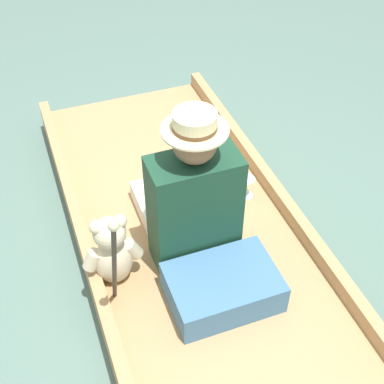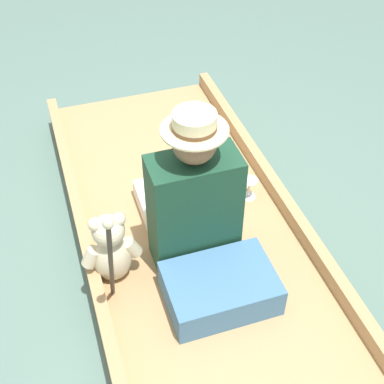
# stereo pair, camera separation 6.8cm
# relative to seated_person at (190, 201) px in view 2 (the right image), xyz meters

# --- Properties ---
(ground_plane) EXTENTS (16.00, 16.00, 0.00)m
(ground_plane) POSITION_rel_seated_person_xyz_m (0.03, 0.18, -0.47)
(ground_plane) COLOR slate
(punt_boat) EXTENTS (1.16, 2.60, 0.24)m
(punt_boat) POSITION_rel_seated_person_xyz_m (0.03, 0.18, -0.39)
(punt_boat) COLOR tan
(punt_boat) RESTS_ON ground_plane
(seat_cushion) EXTENTS (0.50, 0.35, 0.16)m
(seat_cushion) POSITION_rel_seated_person_xyz_m (0.03, -0.37, -0.24)
(seat_cushion) COLOR teal
(seat_cushion) RESTS_ON punt_boat
(seated_person) EXTENTS (0.42, 0.67, 0.86)m
(seated_person) POSITION_rel_seated_person_xyz_m (0.00, 0.00, 0.00)
(seated_person) COLOR white
(seated_person) RESTS_ON punt_boat
(teddy_bear) EXTENTS (0.29, 0.17, 0.42)m
(teddy_bear) POSITION_rel_seated_person_xyz_m (-0.41, -0.08, -0.12)
(teddy_bear) COLOR beige
(teddy_bear) RESTS_ON punt_boat
(wine_glass) EXTENTS (0.10, 0.10, 0.13)m
(wine_glass) POSITION_rel_seated_person_xyz_m (0.43, 0.24, -0.22)
(wine_glass) COLOR silver
(wine_glass) RESTS_ON punt_boat
(walking_cane) EXTENTS (0.04, 0.31, 0.77)m
(walking_cane) POSITION_rel_seated_person_xyz_m (-0.44, -0.34, 0.14)
(walking_cane) COLOR #2D2823
(walking_cane) RESTS_ON punt_boat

